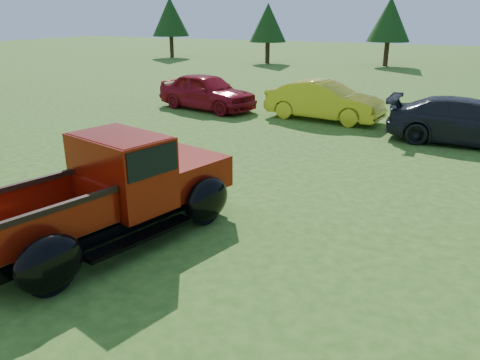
{
  "coord_description": "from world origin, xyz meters",
  "views": [
    {
      "loc": [
        3.53,
        -6.92,
        3.82
      ],
      "look_at": [
        -0.04,
        0.2,
        0.98
      ],
      "focal_mm": 35.0,
      "sensor_mm": 36.0,
      "label": 1
    }
  ],
  "objects_px": {
    "tree_west": "(268,23)",
    "show_car_red": "(207,91)",
    "tree_mid_left": "(390,20)",
    "show_car_grey": "(468,122)",
    "tree_far_west": "(170,17)",
    "show_car_yellow": "(324,101)",
    "pickup_truck": "(124,187)"
  },
  "relations": [
    {
      "from": "show_car_red",
      "to": "show_car_grey",
      "type": "xyz_separation_m",
      "value": [
        9.96,
        -1.18,
        -0.06
      ]
    },
    {
      "from": "tree_far_west",
      "to": "show_car_grey",
      "type": "distance_m",
      "value": 33.24
    },
    {
      "from": "show_car_red",
      "to": "show_car_grey",
      "type": "distance_m",
      "value": 10.03
    },
    {
      "from": "tree_west",
      "to": "pickup_truck",
      "type": "distance_m",
      "value": 31.56
    },
    {
      "from": "show_car_red",
      "to": "show_car_yellow",
      "type": "bearing_deg",
      "value": -76.14
    },
    {
      "from": "tree_far_west",
      "to": "tree_mid_left",
      "type": "height_order",
      "value": "tree_far_west"
    },
    {
      "from": "show_car_yellow",
      "to": "show_car_grey",
      "type": "xyz_separation_m",
      "value": [
        4.96,
        -1.37,
        -0.03
      ]
    },
    {
      "from": "tree_far_west",
      "to": "tree_west",
      "type": "relative_size",
      "value": 1.13
    },
    {
      "from": "show_car_red",
      "to": "show_car_grey",
      "type": "relative_size",
      "value": 0.92
    },
    {
      "from": "pickup_truck",
      "to": "show_car_red",
      "type": "xyz_separation_m",
      "value": [
        -4.62,
        10.8,
        -0.12
      ]
    },
    {
      "from": "pickup_truck",
      "to": "show_car_yellow",
      "type": "distance_m",
      "value": 11.0
    },
    {
      "from": "tree_far_west",
      "to": "show_car_yellow",
      "type": "bearing_deg",
      "value": -44.04
    },
    {
      "from": "show_car_red",
      "to": "show_car_yellow",
      "type": "xyz_separation_m",
      "value": [
        5.0,
        0.19,
        -0.02
      ]
    },
    {
      "from": "pickup_truck",
      "to": "show_car_grey",
      "type": "distance_m",
      "value": 11.0
    },
    {
      "from": "pickup_truck",
      "to": "show_car_grey",
      "type": "height_order",
      "value": "pickup_truck"
    },
    {
      "from": "pickup_truck",
      "to": "show_car_grey",
      "type": "xyz_separation_m",
      "value": [
        5.34,
        9.62,
        -0.18
      ]
    },
    {
      "from": "show_car_red",
      "to": "show_car_grey",
      "type": "height_order",
      "value": "show_car_red"
    },
    {
      "from": "tree_west",
      "to": "show_car_red",
      "type": "relative_size",
      "value": 1.05
    },
    {
      "from": "tree_far_west",
      "to": "tree_mid_left",
      "type": "relative_size",
      "value": 1.04
    },
    {
      "from": "show_car_red",
      "to": "pickup_truck",
      "type": "bearing_deg",
      "value": -145.19
    },
    {
      "from": "pickup_truck",
      "to": "show_car_red",
      "type": "relative_size",
      "value": 1.19
    },
    {
      "from": "tree_mid_left",
      "to": "show_car_grey",
      "type": "height_order",
      "value": "tree_mid_left"
    },
    {
      "from": "tree_far_west",
      "to": "show_car_yellow",
      "type": "height_order",
      "value": "tree_far_west"
    },
    {
      "from": "tree_far_west",
      "to": "show_car_yellow",
      "type": "relative_size",
      "value": 1.18
    },
    {
      "from": "tree_west",
      "to": "pickup_truck",
      "type": "bearing_deg",
      "value": -71.25
    },
    {
      "from": "pickup_truck",
      "to": "show_car_grey",
      "type": "relative_size",
      "value": 1.1
    },
    {
      "from": "tree_mid_left",
      "to": "show_car_yellow",
      "type": "distance_m",
      "value": 21.04
    },
    {
      "from": "tree_west",
      "to": "show_car_yellow",
      "type": "distance_m",
      "value": 21.68
    },
    {
      "from": "pickup_truck",
      "to": "show_car_red",
      "type": "height_order",
      "value": "pickup_truck"
    },
    {
      "from": "pickup_truck",
      "to": "show_car_yellow",
      "type": "relative_size",
      "value": 1.19
    },
    {
      "from": "show_car_grey",
      "to": "show_car_red",
      "type": "bearing_deg",
      "value": 82.64
    },
    {
      "from": "pickup_truck",
      "to": "show_car_yellow",
      "type": "bearing_deg",
      "value": 101.86
    }
  ]
}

